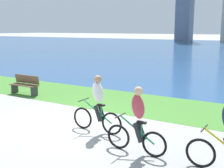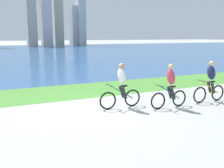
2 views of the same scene
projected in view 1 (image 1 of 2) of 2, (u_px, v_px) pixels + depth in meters
ground_plane at (72, 122)px, 9.63m from camera, size 300.00×300.00×0.00m
grass_strip_bayside at (122, 101)px, 12.47m from camera, size 120.00×3.48×0.01m
cyclist_lead at (98, 104)px, 8.62m from camera, size 1.71×0.52×1.71m
cyclist_trailing at (137, 121)px, 7.13m from camera, size 1.62×0.52×1.68m
bench_near_path at (25, 85)px, 13.68m from camera, size 1.50×0.47×0.90m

